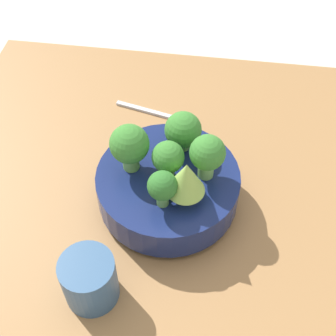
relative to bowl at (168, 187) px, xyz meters
The scene contains 11 objects.
ground_plane 0.09m from the bowl, 19.32° to the right, with size 6.00×6.00×0.00m, color beige.
table 0.07m from the bowl, 19.32° to the right, with size 0.90×0.88×0.04m.
bowl is the anchor object (origin of this frame).
broccoli_floret_back 0.10m from the bowl, 89.49° to the left, with size 0.05×0.05×0.07m.
romanesco_piece_far 0.10m from the bowl, 127.96° to the left, with size 0.06×0.06×0.09m.
broccoli_floret_left 0.11m from the bowl, behind, with size 0.06×0.06×0.09m.
broccoli_floret_center 0.08m from the bowl, 116.57° to the right, with size 0.06×0.06×0.08m.
broccoli_floret_right 0.11m from the bowl, ahead, with size 0.07×0.07×0.09m.
broccoli_floret_front 0.11m from the bowl, 103.66° to the right, with size 0.07×0.07×0.08m.
cup 0.22m from the bowl, 64.34° to the left, with size 0.09×0.09×0.09m.
fork 0.24m from the bowl, 75.87° to the right, with size 0.19×0.05×0.01m.
Camera 1 is at (-0.10, 0.52, 0.75)m, focal length 50.00 mm.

